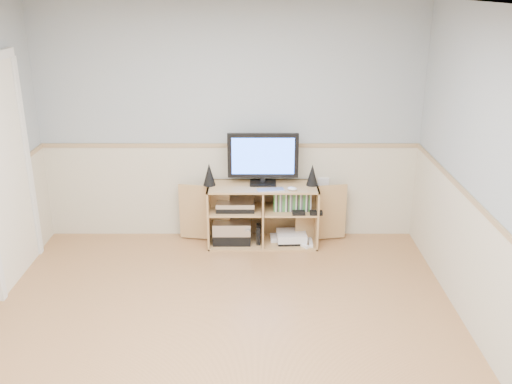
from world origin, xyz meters
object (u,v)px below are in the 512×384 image
(media_cabinet, at_px, (263,212))
(keyboard, at_px, (271,190))
(game_consoles, at_px, (290,237))
(monitor, at_px, (263,157))

(media_cabinet, distance_m, keyboard, 0.38)
(keyboard, distance_m, game_consoles, 0.64)
(media_cabinet, height_order, game_consoles, media_cabinet)
(monitor, bearing_deg, game_consoles, -11.57)
(keyboard, bearing_deg, media_cabinet, 102.27)
(media_cabinet, relative_size, monitor, 2.46)
(media_cabinet, height_order, monitor, monitor)
(media_cabinet, distance_m, game_consoles, 0.40)
(monitor, relative_size, game_consoles, 1.62)
(monitor, distance_m, keyboard, 0.35)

